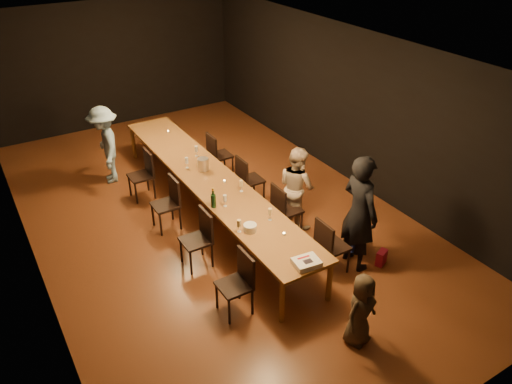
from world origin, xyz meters
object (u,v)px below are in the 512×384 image
chair_left_2 (165,205)px  plate_stack (250,228)px  woman_tan (297,186)px  ice_bucket (203,164)px  chair_right_2 (251,179)px  table (209,180)px  chair_left_3 (140,176)px  man_blue (105,145)px  chair_right_0 (333,246)px  chair_right_3 (220,155)px  chair_left_0 (234,285)px  woman_birthday (359,213)px  chair_left_1 (196,240)px  chair_right_1 (287,209)px  champagne_bottle (213,198)px  child (361,310)px  birthday_cake (306,262)px

chair_left_2 → plate_stack: 1.91m
woman_tan → plate_stack: (-1.37, -0.74, 0.08)m
plate_stack → ice_bucket: 2.10m
plate_stack → chair_right_2: bearing=58.9°
table → woman_tan: size_ratio=4.13×
chair_left_2 → chair_left_3: size_ratio=1.00×
man_blue → chair_right_0: bearing=32.7°
table → chair_right_2: (0.85, 0.00, -0.24)m
chair_right_3 → man_blue: 2.27m
chair_right_2 → chair_left_0: bearing=-35.3°
woman_birthday → plate_stack: size_ratio=9.51×
man_blue → plate_stack: size_ratio=7.96×
chair_right_2 → woman_tan: woman_tan is taller
woman_birthday → chair_right_3: bearing=6.4°
chair_left_1 → man_blue: size_ratio=0.59×
chair_left_2 → ice_bucket: 1.02m
chair_left_0 → man_blue: 4.59m
chair_left_0 → chair_right_0: bearing=-90.0°
chair_left_2 → man_blue: 2.22m
chair_right_1 → plate_stack: (-1.07, -0.57, 0.34)m
chair_right_0 → chair_right_2: (0.00, 2.40, 0.00)m
chair_right_3 → champagne_bottle: champagne_bottle is taller
table → chair_left_3: chair_left_3 is taller
plate_stack → child: bearing=-76.2°
table → chair_left_0: bearing=-109.5°
table → chair_right_1: (0.85, -1.20, -0.24)m
chair_left_2 → champagne_bottle: 1.12m
child → champagne_bottle: (-0.63, 2.78, 0.40)m
chair_right_2 → chair_left_2: bearing=-90.0°
child → plate_stack: 1.99m
child → birthday_cake: size_ratio=2.78×
chair_left_0 → woman_tan: bearing=-55.6°
child → plate_stack: (-0.47, 1.92, 0.28)m
chair_left_1 → woman_birthday: bearing=-120.5°
chair_left_3 → champagne_bottle: size_ratio=2.71×
woman_birthday → man_blue: 5.23m
table → chair_right_2: bearing=0.0°
chair_right_1 → chair_right_2: size_ratio=1.00×
chair_left_0 → chair_left_1: bearing=0.0°
chair_right_2 → chair_left_3: size_ratio=1.00×
chair_left_3 → plate_stack: chair_left_3 is taller
table → man_blue: 2.47m
chair_right_2 → woman_tan: bearing=16.3°
chair_right_3 → champagne_bottle: size_ratio=2.71×
chair_left_1 → birthday_cake: size_ratio=2.47×
table → chair_right_1: chair_right_1 is taller
woman_birthday → chair_right_2: bearing=9.5°
chair_right_1 → ice_bucket: ice_bucket is taller
chair_left_1 → chair_left_2: size_ratio=1.00×
champagne_bottle → ice_bucket: size_ratio=1.54×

